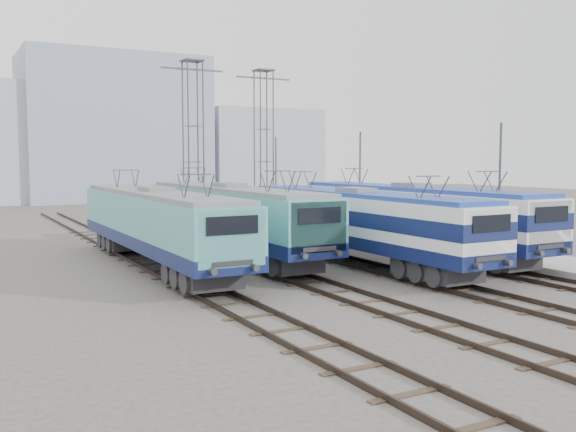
# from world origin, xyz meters

# --- Properties ---
(ground) EXTENTS (160.00, 160.00, 0.00)m
(ground) POSITION_xyz_m (0.00, 0.00, 0.00)
(ground) COLOR #514C47
(platform) EXTENTS (4.00, 70.00, 0.30)m
(platform) POSITION_xyz_m (10.20, 8.00, 0.15)
(platform) COLOR #9E9E99
(platform) RESTS_ON ground
(locomotive_far_left) EXTENTS (2.87, 18.11, 3.41)m
(locomotive_far_left) POSITION_xyz_m (-6.75, 8.63, 2.26)
(locomotive_far_left) COLOR #111B4B
(locomotive_far_left) RESTS_ON ground
(locomotive_center_left) EXTENTS (2.91, 18.38, 3.46)m
(locomotive_center_left) POSITION_xyz_m (-2.25, 10.26, 2.29)
(locomotive_center_left) COLOR #111B4B
(locomotive_center_left) RESTS_ON ground
(locomotive_center_right) EXTENTS (2.80, 17.69, 3.33)m
(locomotive_center_right) POSITION_xyz_m (2.25, 5.05, 2.26)
(locomotive_center_right) COLOR #111B4B
(locomotive_center_right) RESTS_ON ground
(locomotive_far_right) EXTENTS (2.88, 18.24, 3.43)m
(locomotive_far_right) POSITION_xyz_m (6.75, 6.31, 2.33)
(locomotive_far_right) COLOR #111B4B
(locomotive_far_right) RESTS_ON ground
(catenary_tower_west) EXTENTS (4.50, 1.20, 12.00)m
(catenary_tower_west) POSITION_xyz_m (0.00, 22.00, 6.64)
(catenary_tower_west) COLOR #3F4247
(catenary_tower_west) RESTS_ON ground
(catenary_tower_east) EXTENTS (4.50, 1.20, 12.00)m
(catenary_tower_east) POSITION_xyz_m (6.50, 24.00, 6.64)
(catenary_tower_east) COLOR #3F4247
(catenary_tower_east) RESTS_ON ground
(mast_front) EXTENTS (0.12, 0.12, 7.00)m
(mast_front) POSITION_xyz_m (8.60, 2.00, 3.50)
(mast_front) COLOR #3F4247
(mast_front) RESTS_ON ground
(mast_mid) EXTENTS (0.12, 0.12, 7.00)m
(mast_mid) POSITION_xyz_m (8.60, 14.00, 3.50)
(mast_mid) COLOR #3F4247
(mast_mid) RESTS_ON ground
(mast_rear) EXTENTS (0.12, 0.12, 7.00)m
(mast_rear) POSITION_xyz_m (8.60, 26.00, 3.50)
(mast_rear) COLOR #3F4247
(mast_rear) RESTS_ON ground
(building_center) EXTENTS (22.00, 14.00, 18.00)m
(building_center) POSITION_xyz_m (4.00, 62.00, 9.00)
(building_center) COLOR #919CB2
(building_center) RESTS_ON ground
(building_east) EXTENTS (16.00, 12.00, 12.00)m
(building_east) POSITION_xyz_m (24.00, 62.00, 6.00)
(building_east) COLOR #A5AEB8
(building_east) RESTS_ON ground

